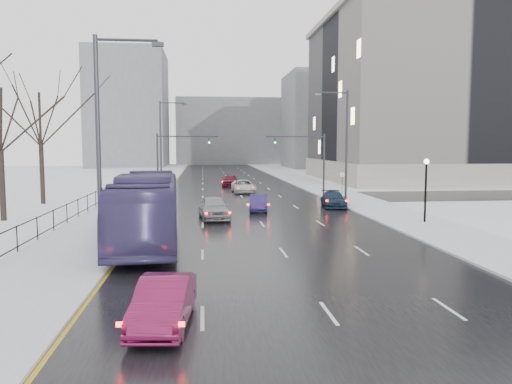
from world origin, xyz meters
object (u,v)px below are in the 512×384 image
object	(u,v)px
streetlight_l_near	(104,139)
sedan_right_far	(334,199)
tree_park_d	(4,222)
sedan_left_near	(164,302)
sedan_center_near	(214,207)
sedan_center_far	(230,180)
lamppost_r_mid	(426,181)
no_uturn_sign	(342,177)
mast_signal_right	(314,157)
mast_signal_left	(169,158)
bus	(147,208)
sedan_right_near	(259,203)
streetlight_l_far	(163,142)
tree_park_e	(43,205)
streetlight_r_mid	(344,142)
sedan_right_cross	(243,186)

from	to	relation	value
streetlight_l_near	sedan_right_far	size ratio (longest dim) A/B	2.18
tree_park_d	sedan_left_near	world-z (taller)	tree_park_d
sedan_center_near	sedan_center_far	distance (m)	28.61
lamppost_r_mid	no_uturn_sign	xyz separation A→B (m)	(-1.80, 14.00, -0.64)
mast_signal_right	mast_signal_left	world-z (taller)	same
sedan_left_near	bus	xyz separation A→B (m)	(-1.87, 12.77, 1.19)
tree_park_d	streetlight_l_near	size ratio (longest dim) A/B	1.25
bus	sedan_center_near	xyz separation A→B (m)	(3.81, 8.43, -1.06)
mast_signal_right	sedan_right_near	xyz separation A→B (m)	(-6.83, -10.38, -3.40)
sedan_center_near	sedan_left_near	bearing A→B (deg)	-100.95
streetlight_l_near	mast_signal_right	world-z (taller)	streetlight_l_near
lamppost_r_mid	sedan_right_near	world-z (taller)	lamppost_r_mid
no_uturn_sign	bus	world-z (taller)	bus
sedan_center_near	sedan_right_far	world-z (taller)	sedan_center_near
no_uturn_sign	lamppost_r_mid	bearing A→B (deg)	-82.67
streetlight_l_far	tree_park_e	bearing A→B (deg)	-141.43
sedan_center_near	sedan_right_far	size ratio (longest dim) A/B	1.07
streetlight_l_far	sedan_right_far	size ratio (longest dim) A/B	2.18
sedan_left_near	streetlight_l_near	bearing A→B (deg)	117.50
sedan_right_near	tree_park_d	bearing A→B (deg)	-161.76
streetlight_l_near	sedan_right_far	xyz separation A→B (m)	(15.37, 19.53, -4.91)
mast_signal_left	sedan_center_far	world-z (taller)	mast_signal_left
streetlight_r_mid	streetlight_l_near	xyz separation A→B (m)	(-16.33, -20.00, 0.00)
sedan_right_cross	streetlight_l_far	bearing A→B (deg)	-174.34
streetlight_l_near	streetlight_l_far	bearing A→B (deg)	90.00
mast_signal_left	sedan_right_near	world-z (taller)	mast_signal_left
tree_park_d	streetlight_r_mid	distance (m)	27.24
streetlight_l_far	sedan_right_cross	bearing A→B (deg)	7.98
streetlight_r_mid	sedan_left_near	bearing A→B (deg)	-115.79
lamppost_r_mid	sedan_right_cross	xyz separation A→B (m)	(-10.46, 23.22, -2.19)
tree_park_d	bus	xyz separation A→B (m)	(10.80, -8.74, 1.93)
bus	sedan_right_near	world-z (taller)	bus
streetlight_l_far	mast_signal_right	size ratio (longest dim) A/B	1.54
no_uturn_sign	sedan_center_near	bearing A→B (deg)	-140.22
tree_park_d	sedan_right_cross	xyz separation A→B (m)	(18.34, 19.22, 0.75)
streetlight_l_far	sedan_center_far	bearing A→B (deg)	52.99
sedan_center_near	sedan_center_far	bearing A→B (deg)	78.88
bus	mast_signal_right	bearing A→B (deg)	54.79
tree_park_e	sedan_center_near	size ratio (longest dim) A/B	2.75
tree_park_e	streetlight_r_mid	bearing A→B (deg)	-8.63
sedan_center_near	streetlight_r_mid	bearing A→B (deg)	23.36
streetlight_l_far	sedan_right_far	xyz separation A→B (m)	(15.37, -12.47, -4.91)
no_uturn_sign	sedan_center_far	size ratio (longest dim) A/B	0.60
tree_park_d	sedan_center_far	size ratio (longest dim) A/B	2.79
lamppost_r_mid	sedan_right_cross	size ratio (longest dim) A/B	0.83
no_uturn_sign	sedan_left_near	world-z (taller)	no_uturn_sign
tree_park_d	lamppost_r_mid	world-z (taller)	tree_park_d
streetlight_r_mid	lamppost_r_mid	size ratio (longest dim) A/B	2.34
sedan_center_far	lamppost_r_mid	bearing A→B (deg)	-63.00
no_uturn_sign	bus	bearing A→B (deg)	-130.84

